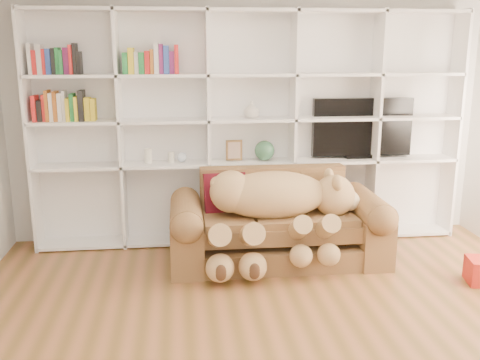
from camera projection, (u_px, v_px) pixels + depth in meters
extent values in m
plane|color=brown|center=(296.00, 357.00, 3.58)|extent=(5.00, 5.00, 0.00)
cube|color=silver|center=(248.00, 112.00, 5.66)|extent=(5.00, 0.02, 2.70)
cube|color=white|center=(249.00, 127.00, 5.67)|extent=(4.40, 0.03, 2.40)
cube|color=white|center=(30.00, 133.00, 5.27)|extent=(0.03, 0.35, 2.40)
cube|color=white|center=(121.00, 131.00, 5.36)|extent=(0.03, 0.35, 2.40)
cube|color=white|center=(208.00, 130.00, 5.46)|extent=(0.03, 0.35, 2.40)
cube|color=white|center=(293.00, 128.00, 5.56)|extent=(0.03, 0.35, 2.40)
cube|color=white|center=(374.00, 127.00, 5.66)|extent=(0.03, 0.35, 2.40)
cube|color=white|center=(453.00, 126.00, 5.76)|extent=(0.03, 0.35, 2.40)
cube|color=white|center=(250.00, 236.00, 5.79)|extent=(4.40, 0.35, 0.03)
cube|color=white|center=(251.00, 162.00, 5.59)|extent=(4.40, 0.35, 0.03)
cube|color=white|center=(251.00, 119.00, 5.49)|extent=(4.40, 0.35, 0.03)
cube|color=white|center=(251.00, 75.00, 5.38)|extent=(4.40, 0.35, 0.03)
cube|color=white|center=(251.00, 10.00, 5.23)|extent=(4.40, 0.35, 0.03)
cube|color=brown|center=(277.00, 251.00, 5.18)|extent=(1.95, 0.79, 0.20)
cube|color=brown|center=(278.00, 221.00, 5.09)|extent=(1.45, 0.65, 0.28)
cube|color=brown|center=(272.00, 191.00, 5.40)|extent=(1.45, 0.19, 0.51)
cube|color=brown|center=(187.00, 239.00, 5.05)|extent=(0.30, 0.88, 0.51)
cube|color=brown|center=(365.00, 232.00, 5.24)|extent=(0.30, 0.88, 0.51)
cylinder|color=brown|center=(186.00, 213.00, 4.98)|extent=(0.30, 0.84, 0.30)
cylinder|color=brown|center=(367.00, 207.00, 5.18)|extent=(0.30, 0.84, 0.30)
ellipsoid|color=tan|center=(273.00, 195.00, 4.99)|extent=(1.04, 0.50, 0.45)
sphere|color=tan|center=(231.00, 192.00, 4.94)|extent=(0.39, 0.39, 0.39)
sphere|color=tan|center=(334.00, 196.00, 5.06)|extent=(0.39, 0.39, 0.39)
sphere|color=#D0BB89|center=(349.00, 201.00, 5.09)|extent=(0.20, 0.20, 0.20)
sphere|color=#432818|center=(357.00, 201.00, 5.10)|extent=(0.06, 0.06, 0.06)
ellipsoid|color=tan|center=(337.00, 183.00, 4.89)|extent=(0.09, 0.15, 0.15)
ellipsoid|color=tan|center=(329.00, 176.00, 5.16)|extent=(0.09, 0.15, 0.15)
sphere|color=tan|center=(217.00, 183.00, 4.90)|extent=(0.13, 0.13, 0.13)
cylinder|color=tan|center=(298.00, 229.00, 4.77)|extent=(0.17, 0.48, 0.35)
cylinder|color=tan|center=(325.00, 228.00, 4.80)|extent=(0.17, 0.48, 0.35)
cylinder|color=tan|center=(218.00, 236.00, 4.70)|extent=(0.20, 0.55, 0.40)
cylinder|color=tan|center=(250.00, 235.00, 4.73)|extent=(0.20, 0.55, 0.40)
sphere|color=tan|center=(301.00, 256.00, 4.67)|extent=(0.21, 0.21, 0.21)
sphere|color=tan|center=(329.00, 255.00, 4.70)|extent=(0.21, 0.21, 0.21)
sphere|color=tan|center=(220.00, 268.00, 4.61)|extent=(0.25, 0.25, 0.25)
sphere|color=tan|center=(253.00, 266.00, 4.64)|extent=(0.25, 0.25, 0.25)
cube|color=#560E13|center=(225.00, 194.00, 5.17)|extent=(0.42, 0.26, 0.42)
cube|color=black|center=(362.00, 127.00, 5.69)|extent=(1.08, 0.08, 0.62)
cube|color=black|center=(361.00, 155.00, 5.77)|extent=(0.36, 0.18, 0.04)
cube|color=brown|center=(234.00, 150.00, 5.54)|extent=(0.17, 0.04, 0.21)
sphere|color=#326142|center=(265.00, 151.00, 5.58)|extent=(0.21, 0.21, 0.21)
cylinder|color=white|center=(148.00, 156.00, 5.46)|extent=(0.10, 0.10, 0.15)
cylinder|color=white|center=(171.00, 157.00, 5.49)|extent=(0.08, 0.08, 0.11)
sphere|color=white|center=(182.00, 157.00, 5.50)|extent=(0.10, 0.10, 0.10)
imported|color=beige|center=(252.00, 109.00, 5.46)|extent=(0.18, 0.18, 0.17)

